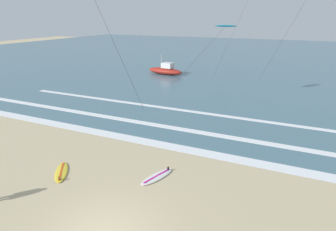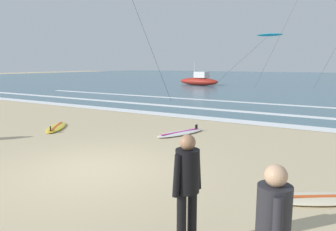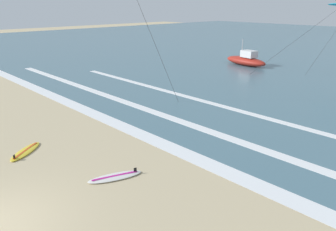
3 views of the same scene
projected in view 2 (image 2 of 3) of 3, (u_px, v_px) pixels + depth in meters
ground_plane at (91, 169)px, 7.55m from camera, size 160.00×160.00×0.00m
ocean_surface at (319, 79)px, 52.03m from camera, size 140.00×90.00×0.01m
wave_foam_shoreline at (185, 116)px, 15.08m from camera, size 49.00×0.92×0.01m
wave_foam_mid_break at (212, 109)px, 17.43m from camera, size 46.71×0.64×0.01m
wave_foam_outer_break at (247, 102)px, 20.46m from camera, size 36.68×0.55×0.01m
surfer_background_far at (187, 182)px, 4.15m from camera, size 0.32×0.51×1.60m
surfer_foreground_main at (273, 230)px, 2.94m from camera, size 0.32×0.50×1.60m
surfboard_left_pile at (56, 127)px, 12.28m from camera, size 1.74×2.04×0.25m
surfboard_near_water at (321, 198)px, 5.79m from camera, size 2.08×1.66×0.25m
surfboard_foreground_flat at (180, 133)px, 11.29m from camera, size 1.24×2.18×0.25m
kite_cyan_high_left at (269, 35)px, 39.90m from camera, size 4.53×12.50×6.38m
offshore_boat at (199, 81)px, 36.95m from camera, size 5.39×2.44×2.70m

